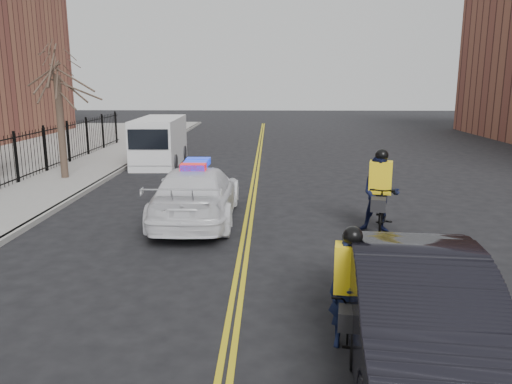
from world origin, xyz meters
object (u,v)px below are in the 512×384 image
Objects in this scene: police_cruiser at (197,194)px; cargo_van at (159,142)px; cyclist_near at (350,306)px; dark_sedan at (419,316)px; cyclist_far at (379,199)px.

cargo_van is at bearing -72.57° from police_cruiser.
cargo_van is 18.01m from cyclist_near.
cyclist_near reaches higher than dark_sedan.
dark_sedan is 6.71m from cyclist_far.
police_cruiser is 2.40× the size of cyclist_far.
cargo_van reaches higher than dark_sedan.
cyclist_near reaches higher than police_cruiser.
cyclist_near is at bearing 114.92° from police_cruiser.
police_cruiser is 5.04m from cyclist_far.
dark_sedan is (4.08, -7.52, 0.05)m from police_cruiser.
cyclist_near is at bearing 144.96° from dark_sedan.
cargo_van is at bearing 117.31° from dark_sedan.
police_cruiser is at bearing -73.87° from cargo_van.
cyclist_far is at bearing -54.71° from cargo_van.
cyclist_near is (6.50, -16.79, -0.42)m from cargo_van.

